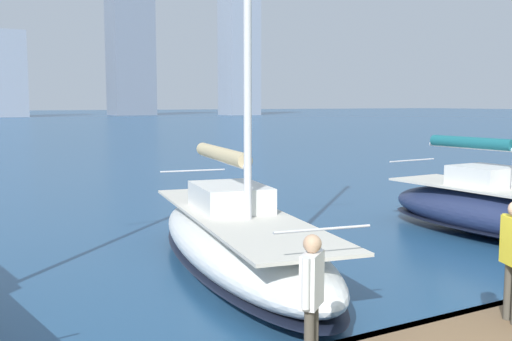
% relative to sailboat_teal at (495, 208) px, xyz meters
% --- Properties ---
extents(sailboat_teal, '(2.84, 7.04, 10.67)m').
position_rel_sailboat_teal_xyz_m(sailboat_teal, '(0.00, 0.00, 0.00)').
color(sailboat_teal, navy).
rests_on(sailboat_teal, ground).
extents(sailboat_tan, '(3.94, 9.28, 10.20)m').
position_rel_sailboat_teal_xyz_m(sailboat_tan, '(7.77, -0.36, -0.04)').
color(sailboat_tan, white).
rests_on(sailboat_tan, ground).
extents(person_white_shirt, '(0.47, 0.40, 1.57)m').
position_rel_sailboat_teal_xyz_m(person_white_shirt, '(9.86, 5.43, 0.79)').
color(person_white_shirt, '#4C473D').
rests_on(person_white_shirt, dock_pier).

